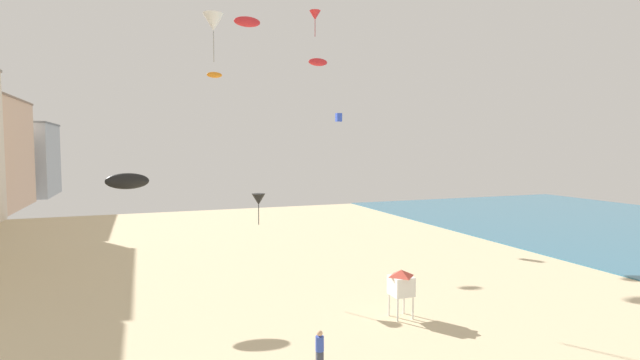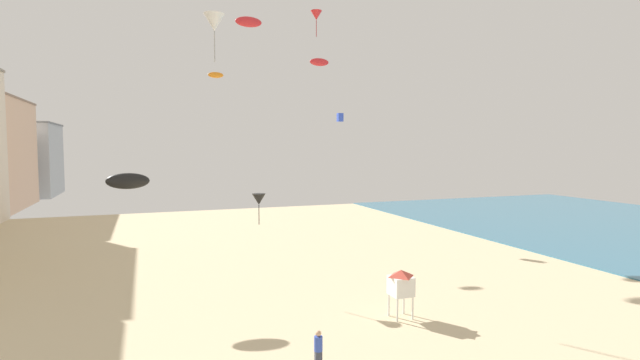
{
  "view_description": "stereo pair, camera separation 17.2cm",
  "coord_description": "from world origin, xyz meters",
  "px_view_note": "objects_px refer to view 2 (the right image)",
  "views": [
    {
      "loc": [
        -5.83,
        -8.14,
        8.96
      ],
      "look_at": [
        3.73,
        17.21,
        7.07
      ],
      "focal_mm": 26.71,
      "sensor_mm": 36.0,
      "label": 1
    },
    {
      "loc": [
        -5.67,
        -8.2,
        8.96
      ],
      "look_at": [
        3.73,
        17.21,
        7.07
      ],
      "focal_mm": 26.71,
      "sensor_mm": 36.0,
      "label": 2
    }
  ],
  "objects_px": {
    "kite_orange_parafoil": "(216,75)",
    "kite_red_delta": "(316,15)",
    "kite_blue_box": "(340,117)",
    "kite_flyer": "(318,348)",
    "kite_red_parafoil": "(319,62)",
    "kite_black_parafoil": "(128,181)",
    "kite_white_delta": "(214,23)",
    "kite_black_delta": "(259,199)",
    "lifeguard_stand": "(401,283)",
    "kite_red_parafoil_2": "(248,22)"
  },
  "relations": [
    {
      "from": "kite_black_parafoil",
      "to": "kite_blue_box",
      "type": "bearing_deg",
      "value": 37.01
    },
    {
      "from": "lifeguard_stand",
      "to": "kite_red_parafoil",
      "type": "distance_m",
      "value": 29.04
    },
    {
      "from": "kite_black_parafoil",
      "to": "kite_red_parafoil",
      "type": "bearing_deg",
      "value": 41.35
    },
    {
      "from": "kite_white_delta",
      "to": "kite_black_parafoil",
      "type": "height_order",
      "value": "kite_white_delta"
    },
    {
      "from": "kite_black_parafoil",
      "to": "kite_blue_box",
      "type": "distance_m",
      "value": 25.13
    },
    {
      "from": "lifeguard_stand",
      "to": "kite_red_parafoil",
      "type": "height_order",
      "value": "kite_red_parafoil"
    },
    {
      "from": "lifeguard_stand",
      "to": "kite_white_delta",
      "type": "xyz_separation_m",
      "value": [
        -7.33,
        14.97,
        16.31
      ]
    },
    {
      "from": "kite_white_delta",
      "to": "kite_red_parafoil",
      "type": "height_order",
      "value": "kite_white_delta"
    },
    {
      "from": "kite_black_delta",
      "to": "kite_black_parafoil",
      "type": "distance_m",
      "value": 7.73
    },
    {
      "from": "kite_red_parafoil_2",
      "to": "kite_red_delta",
      "type": "height_order",
      "value": "kite_red_delta"
    },
    {
      "from": "kite_blue_box",
      "to": "kite_red_parafoil_2",
      "type": "bearing_deg",
      "value": 164.29
    },
    {
      "from": "lifeguard_stand",
      "to": "kite_red_delta",
      "type": "height_order",
      "value": "kite_red_delta"
    },
    {
      "from": "kite_black_delta",
      "to": "kite_red_delta",
      "type": "xyz_separation_m",
      "value": [
        9.3,
        15.23,
        15.89
      ]
    },
    {
      "from": "kite_blue_box",
      "to": "kite_flyer",
      "type": "bearing_deg",
      "value": -114.32
    },
    {
      "from": "kite_red_delta",
      "to": "kite_red_parafoil",
      "type": "bearing_deg",
      "value": 60.38
    },
    {
      "from": "kite_red_parafoil_2",
      "to": "kite_flyer",
      "type": "bearing_deg",
      "value": -96.89
    },
    {
      "from": "kite_black_delta",
      "to": "kite_black_parafoil",
      "type": "height_order",
      "value": "kite_black_parafoil"
    },
    {
      "from": "kite_flyer",
      "to": "kite_black_delta",
      "type": "height_order",
      "value": "kite_black_delta"
    },
    {
      "from": "kite_black_delta",
      "to": "kite_white_delta",
      "type": "bearing_deg",
      "value": 101.17
    },
    {
      "from": "kite_orange_parafoil",
      "to": "kite_red_delta",
      "type": "distance_m",
      "value": 11.28
    },
    {
      "from": "kite_red_parafoil_2",
      "to": "kite_red_delta",
      "type": "distance_m",
      "value": 6.77
    },
    {
      "from": "kite_red_delta",
      "to": "kite_blue_box",
      "type": "bearing_deg",
      "value": 14.82
    },
    {
      "from": "lifeguard_stand",
      "to": "kite_black_parafoil",
      "type": "height_order",
      "value": "kite_black_parafoil"
    },
    {
      "from": "lifeguard_stand",
      "to": "kite_red_parafoil",
      "type": "xyz_separation_m",
      "value": [
        4.32,
        24.09,
        15.63
      ]
    },
    {
      "from": "kite_red_delta",
      "to": "lifeguard_stand",
      "type": "bearing_deg",
      "value": -98.74
    },
    {
      "from": "kite_red_delta",
      "to": "kite_orange_parafoil",
      "type": "bearing_deg",
      "value": 171.55
    },
    {
      "from": "lifeguard_stand",
      "to": "kite_black_parafoil",
      "type": "relative_size",
      "value": 1.05
    },
    {
      "from": "kite_red_parafoil",
      "to": "kite_black_parafoil",
      "type": "distance_m",
      "value": 25.81
    },
    {
      "from": "kite_red_parafoil",
      "to": "lifeguard_stand",
      "type": "bearing_deg",
      "value": -100.17
    },
    {
      "from": "kite_orange_parafoil",
      "to": "kite_black_parafoil",
      "type": "distance_m",
      "value": 19.22
    },
    {
      "from": "lifeguard_stand",
      "to": "kite_black_parafoil",
      "type": "xyz_separation_m",
      "value": [
        -13.37,
        8.52,
        5.12
      ]
    },
    {
      "from": "kite_red_parafoil_2",
      "to": "kite_black_parafoil",
      "type": "xyz_separation_m",
      "value": [
        -10.9,
        -17.29,
        -14.28
      ]
    },
    {
      "from": "kite_red_parafoil",
      "to": "kite_red_parafoil_2",
      "type": "distance_m",
      "value": 7.96
    },
    {
      "from": "kite_red_parafoil_2",
      "to": "kite_black_delta",
      "type": "height_order",
      "value": "kite_red_parafoil_2"
    },
    {
      "from": "kite_red_parafoil",
      "to": "kite_blue_box",
      "type": "bearing_deg",
      "value": -20.8
    },
    {
      "from": "kite_flyer",
      "to": "kite_black_delta",
      "type": "relative_size",
      "value": 0.85
    },
    {
      "from": "lifeguard_stand",
      "to": "kite_black_delta",
      "type": "relative_size",
      "value": 1.32
    },
    {
      "from": "kite_red_parafoil_2",
      "to": "kite_black_parafoil",
      "type": "distance_m",
      "value": 24.93
    },
    {
      "from": "kite_red_parafoil",
      "to": "kite_blue_box",
      "type": "xyz_separation_m",
      "value": [
        1.97,
        -0.75,
        -5.53
      ]
    },
    {
      "from": "kite_red_parafoil_2",
      "to": "kite_white_delta",
      "type": "bearing_deg",
      "value": -114.16
    },
    {
      "from": "kite_red_parafoil",
      "to": "kite_red_delta",
      "type": "xyz_separation_m",
      "value": [
        -0.85,
        -1.5,
        4.14
      ]
    },
    {
      "from": "lifeguard_stand",
      "to": "kite_red_delta",
      "type": "xyz_separation_m",
      "value": [
        3.47,
        22.6,
        19.77
      ]
    },
    {
      "from": "kite_red_parafoil",
      "to": "kite_black_delta",
      "type": "height_order",
      "value": "kite_red_parafoil"
    },
    {
      "from": "kite_white_delta",
      "to": "kite_red_parafoil",
      "type": "bearing_deg",
      "value": 38.04
    },
    {
      "from": "kite_red_parafoil",
      "to": "kite_blue_box",
      "type": "distance_m",
      "value": 5.92
    },
    {
      "from": "kite_black_parafoil",
      "to": "kite_black_delta",
      "type": "bearing_deg",
      "value": -8.67
    },
    {
      "from": "kite_orange_parafoil",
      "to": "kite_flyer",
      "type": "bearing_deg",
      "value": -90.18
    },
    {
      "from": "kite_white_delta",
      "to": "kite_red_delta",
      "type": "bearing_deg",
      "value": 35.21
    },
    {
      "from": "lifeguard_stand",
      "to": "kite_flyer",
      "type": "bearing_deg",
      "value": -162.3
    },
    {
      "from": "kite_white_delta",
      "to": "kite_orange_parafoil",
      "type": "bearing_deg",
      "value": 81.57
    }
  ]
}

